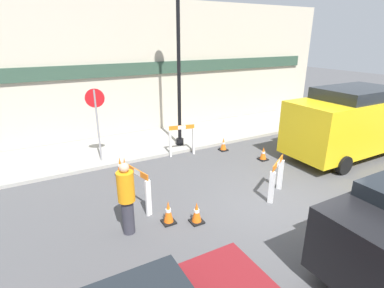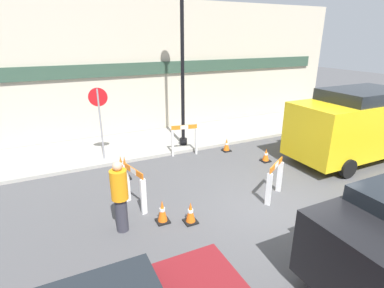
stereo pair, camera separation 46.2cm
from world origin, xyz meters
name	(u,v)px [view 1 (the left image)]	position (x,y,z in m)	size (l,w,h in m)	color
ground_plane	(282,207)	(0.00, 0.00, 0.00)	(60.00, 60.00, 0.00)	#4C4C4F
sidewalk_slab	(177,138)	(0.00, 5.98, 0.06)	(18.00, 2.96, 0.11)	#9E9B93
storefront_facade	(160,69)	(0.00, 7.54, 2.75)	(18.00, 0.22, 5.50)	#BCB29E
streetlamp_post	(178,32)	(-0.32, 5.11, 4.22)	(0.44, 0.44, 6.52)	black
stop_sign	(97,114)	(-3.35, 4.97, 1.73)	(0.59, 0.15, 2.43)	gray
barricade_0	(182,139)	(-0.61, 4.35, 0.61)	(0.94, 0.31, 1.12)	white
barricade_1	(138,188)	(-3.18, 1.66, 0.58)	(0.34, 0.87, 1.08)	white
barricade_2	(277,177)	(0.25, 0.52, 0.57)	(0.86, 0.59, 1.03)	white
traffic_cone_0	(168,212)	(-2.80, 0.76, 0.27)	(0.30, 0.30, 0.57)	black
traffic_cone_1	(197,213)	(-2.22, 0.46, 0.25)	(0.30, 0.30, 0.52)	black
traffic_cone_2	(223,144)	(0.96, 4.01, 0.23)	(0.30, 0.30, 0.49)	black
traffic_cone_3	(120,167)	(-3.06, 3.75, 0.29)	(0.30, 0.30, 0.60)	black
traffic_cone_4	(125,169)	(-3.02, 3.35, 0.36)	(0.30, 0.30, 0.74)	black
traffic_cone_5	(263,154)	(1.65, 2.58, 0.22)	(0.30, 0.30, 0.46)	black
person_worker	(127,197)	(-3.71, 0.86, 0.89)	(0.49, 0.49, 1.66)	#33333D
work_van	(353,120)	(4.62, 1.47, 1.33)	(4.99, 2.12, 2.44)	yellow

